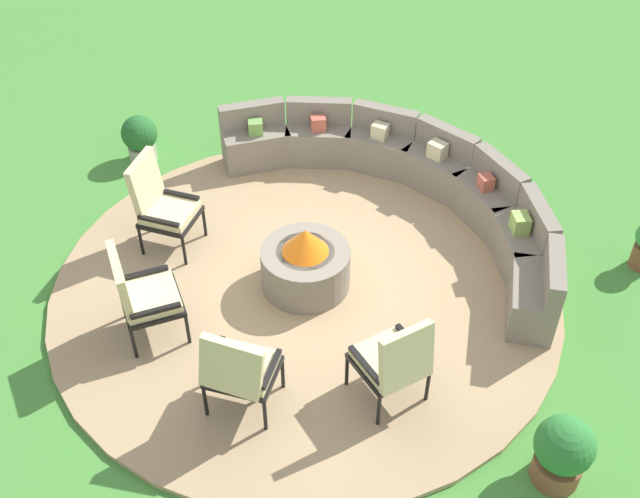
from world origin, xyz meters
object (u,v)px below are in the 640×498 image
(lounge_chair_front_right, at_px, (140,293))
(potted_plant_0, at_px, (563,450))
(lounge_chair_back_right, at_px, (395,360))
(curved_stone_bench, at_px, (413,184))
(lounge_chair_back_left, at_px, (239,369))
(potted_plant_2, at_px, (140,137))
(lounge_chair_front_left, at_px, (161,203))
(fire_pit, at_px, (306,264))

(lounge_chair_front_right, height_order, potted_plant_0, lounge_chair_front_right)
(lounge_chair_back_right, xyz_separation_m, potted_plant_0, (1.48, 0.52, -0.21))
(lounge_chair_back_right, bearing_deg, potted_plant_0, -61.23)
(curved_stone_bench, height_order, lounge_chair_back_left, lounge_chair_back_left)
(lounge_chair_front_right, bearing_deg, lounge_chair_back_right, 50.09)
(lounge_chair_back_left, bearing_deg, potted_plant_2, 128.06)
(lounge_chair_front_left, height_order, potted_plant_2, lounge_chair_front_left)
(lounge_chair_back_right, relative_size, potted_plant_2, 1.61)
(fire_pit, distance_m, lounge_chair_back_right, 1.75)
(fire_pit, xyz_separation_m, lounge_chair_back_right, (1.69, -0.36, 0.24))
(lounge_chair_front_right, bearing_deg, fire_pit, 92.78)
(curved_stone_bench, bearing_deg, potted_plant_2, -147.19)
(lounge_chair_back_left, relative_size, potted_plant_0, 1.46)
(potted_plant_0, bearing_deg, lounge_chair_back_right, -160.57)
(lounge_chair_back_left, bearing_deg, potted_plant_0, 2.15)
(lounge_chair_front_right, bearing_deg, potted_plant_0, 45.71)
(lounge_chair_back_left, distance_m, lounge_chair_back_right, 1.38)
(potted_plant_0, bearing_deg, lounge_chair_front_left, -168.59)
(lounge_chair_back_right, distance_m, potted_plant_0, 1.58)
(lounge_chair_front_right, distance_m, potted_plant_0, 4.10)
(curved_stone_bench, distance_m, lounge_chair_back_right, 2.94)
(lounge_chair_front_left, xyz_separation_m, lounge_chair_back_right, (3.25, 0.43, -0.03))
(fire_pit, bearing_deg, lounge_chair_back_left, -59.00)
(lounge_chair_back_left, height_order, potted_plant_2, lounge_chair_back_left)
(lounge_chair_back_left, distance_m, potted_plant_0, 2.83)
(curved_stone_bench, height_order, lounge_chair_back_right, lounge_chair_back_right)
(lounge_chair_back_right, bearing_deg, curved_stone_bench, 50.67)
(lounge_chair_back_left, height_order, lounge_chair_back_right, lounge_chair_back_left)
(curved_stone_bench, height_order, lounge_chair_front_right, lounge_chair_front_right)
(lounge_chair_front_right, bearing_deg, lounge_chair_front_left, 159.66)
(lounge_chair_back_left, height_order, potted_plant_0, lounge_chair_back_left)
(lounge_chair_back_left, distance_m, potted_plant_2, 4.39)
(lounge_chair_front_left, relative_size, potted_plant_2, 1.78)
(fire_pit, bearing_deg, curved_stone_bench, 97.47)
(potted_plant_0, height_order, potted_plant_2, potted_plant_0)
(fire_pit, relative_size, lounge_chair_front_left, 0.83)
(lounge_chair_front_right, bearing_deg, lounge_chair_back_left, 26.72)
(potted_plant_0, bearing_deg, potted_plant_2, -177.58)
(lounge_chair_front_left, relative_size, lounge_chair_front_right, 1.05)
(fire_pit, distance_m, curved_stone_bench, 1.86)
(fire_pit, relative_size, curved_stone_bench, 0.20)
(fire_pit, distance_m, lounge_chair_front_left, 1.76)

